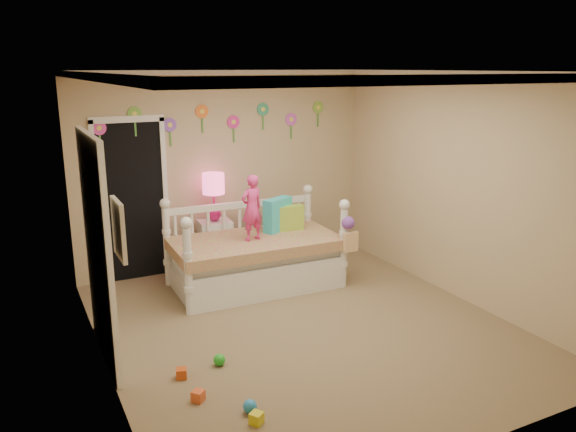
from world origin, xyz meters
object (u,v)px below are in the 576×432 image
daybed (255,243)px  table_lamp (214,190)px  nightstand (216,246)px  child (252,208)px

daybed → table_lamp: (-0.26, 0.72, 0.55)m
daybed → nightstand: size_ratio=2.96×
child → table_lamp: child is taller
child → table_lamp: 0.82m
child → table_lamp: bearing=-89.5°
child → nightstand: child is taller
nightstand → child: bearing=-71.8°
daybed → child: size_ratio=2.57×
table_lamp → nightstand: bearing=0.0°
table_lamp → daybed: bearing=-70.4°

